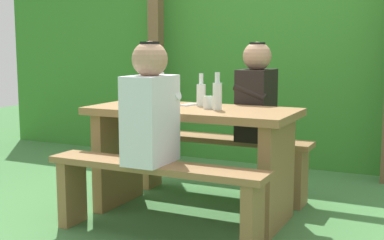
# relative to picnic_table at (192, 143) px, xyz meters

# --- Properties ---
(ground_plane) EXTENTS (12.00, 12.00, 0.00)m
(ground_plane) POSITION_rel_picnic_table_xyz_m (0.00, 0.00, -0.51)
(ground_plane) COLOR #447940
(hedge_backdrop) EXTENTS (6.40, 0.61, 1.94)m
(hedge_backdrop) POSITION_rel_picnic_table_xyz_m (0.00, 2.01, 0.47)
(hedge_backdrop) COLOR #367E2A
(hedge_backdrop) RESTS_ON ground_plane
(pergola_post_left) EXTENTS (0.12, 0.12, 2.07)m
(pergola_post_left) POSITION_rel_picnic_table_xyz_m (-1.13, 1.49, 0.53)
(pergola_post_left) COLOR brown
(pergola_post_left) RESTS_ON ground_plane
(picnic_table) EXTENTS (1.40, 0.64, 0.74)m
(picnic_table) POSITION_rel_picnic_table_xyz_m (0.00, 0.00, 0.00)
(picnic_table) COLOR olive
(picnic_table) RESTS_ON ground_plane
(bench_near) EXTENTS (1.40, 0.24, 0.47)m
(bench_near) POSITION_rel_picnic_table_xyz_m (0.00, -0.51, -0.17)
(bench_near) COLOR olive
(bench_near) RESTS_ON ground_plane
(bench_far) EXTENTS (1.40, 0.24, 0.47)m
(bench_far) POSITION_rel_picnic_table_xyz_m (0.00, 0.51, -0.17)
(bench_far) COLOR olive
(bench_far) RESTS_ON ground_plane
(person_white_shirt) EXTENTS (0.25, 0.35, 0.72)m
(person_white_shirt) POSITION_rel_picnic_table_xyz_m (-0.02, -0.51, 0.29)
(person_white_shirt) COLOR silver
(person_white_shirt) RESTS_ON bench_near
(person_black_coat) EXTENTS (0.25, 0.35, 0.72)m
(person_black_coat) POSITION_rel_picnic_table_xyz_m (0.28, 0.51, 0.29)
(person_black_coat) COLOR black
(person_black_coat) RESTS_ON bench_far
(drinking_glass) EXTENTS (0.07, 0.07, 0.08)m
(drinking_glass) POSITION_rel_picnic_table_xyz_m (0.12, 0.00, 0.28)
(drinking_glass) COLOR silver
(drinking_glass) RESTS_ON picnic_table
(bottle_left) EXTENTS (0.06, 0.06, 0.23)m
(bottle_left) POSITION_rel_picnic_table_xyz_m (0.01, 0.12, 0.33)
(bottle_left) COLOR silver
(bottle_left) RESTS_ON picnic_table
(bottle_right) EXTENTS (0.06, 0.06, 0.25)m
(bottle_right) POSITION_rel_picnic_table_xyz_m (0.20, -0.04, 0.34)
(bottle_right) COLOR silver
(bottle_right) RESTS_ON picnic_table
(bottle_center) EXTENTS (0.07, 0.07, 0.23)m
(bottle_center) POSITION_rel_picnic_table_xyz_m (-0.27, 0.08, 0.33)
(bottle_center) COLOR silver
(bottle_center) RESTS_ON picnic_table
(cell_phone) EXTENTS (0.10, 0.15, 0.01)m
(cell_phone) POSITION_rel_picnic_table_xyz_m (-0.08, 0.12, 0.24)
(cell_phone) COLOR silver
(cell_phone) RESTS_ON picnic_table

